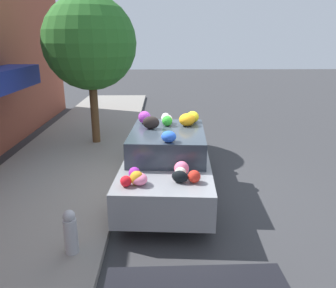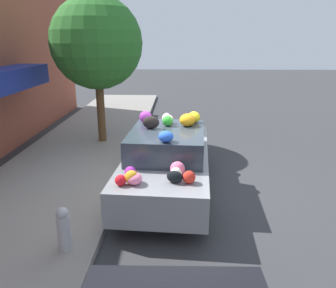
# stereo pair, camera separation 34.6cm
# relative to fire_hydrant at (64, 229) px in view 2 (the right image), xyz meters

# --- Properties ---
(ground_plane) EXTENTS (60.00, 60.00, 0.00)m
(ground_plane) POSITION_rel_fire_hydrant_xyz_m (2.36, -1.56, -0.47)
(ground_plane) COLOR #38383A
(sidewalk_curb) EXTENTS (24.00, 3.20, 0.13)m
(sidewalk_curb) POSITION_rel_fire_hydrant_xyz_m (2.36, 1.14, -0.41)
(sidewalk_curb) COLOR gray
(sidewalk_curb) RESTS_ON ground
(street_tree) EXTENTS (2.66, 2.66, 4.27)m
(street_tree) POSITION_rel_fire_hydrant_xyz_m (5.57, 0.68, 2.59)
(street_tree) COLOR brown
(street_tree) RESTS_ON sidewalk_curb
(fire_hydrant) EXTENTS (0.20, 0.20, 0.70)m
(fire_hydrant) POSITION_rel_fire_hydrant_xyz_m (0.00, 0.00, 0.00)
(fire_hydrant) COLOR #B2B2B7
(fire_hydrant) RESTS_ON sidewalk_curb
(art_car) EXTENTS (4.37, 1.95, 1.68)m
(art_car) POSITION_rel_fire_hydrant_xyz_m (2.34, -1.48, 0.28)
(art_car) COLOR gray
(art_car) RESTS_ON ground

